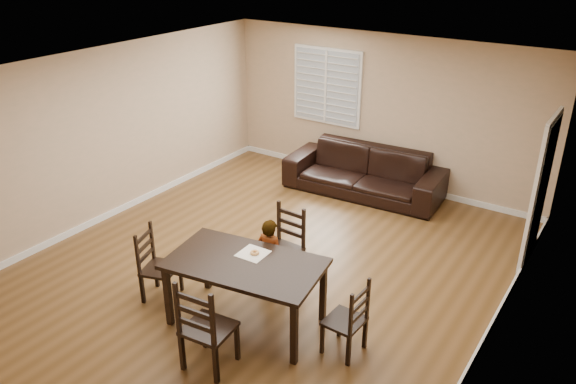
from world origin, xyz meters
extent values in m
plane|color=brown|center=(0.00, 0.00, 0.00)|extent=(7.00, 7.00, 0.00)
cube|color=tan|center=(0.00, 3.50, 1.35)|extent=(6.00, 0.04, 2.70)
cube|color=tan|center=(0.00, -3.50, 1.35)|extent=(6.00, 0.04, 2.70)
cube|color=tan|center=(-3.00, 0.00, 1.35)|extent=(0.04, 7.00, 2.70)
cube|color=tan|center=(3.00, 0.00, 1.35)|extent=(0.04, 7.00, 2.70)
cube|color=white|center=(0.00, 0.00, 2.70)|extent=(6.00, 7.00, 0.04)
cube|color=white|center=(-1.10, 3.45, 1.65)|extent=(1.40, 0.08, 1.40)
cube|color=white|center=(2.97, 2.20, 1.02)|extent=(0.06, 0.94, 2.05)
cylinder|color=#332114|center=(2.94, 1.90, 0.95)|extent=(0.06, 0.06, 0.02)
cube|color=white|center=(0.00, 3.48, 0.05)|extent=(6.00, 0.03, 0.10)
cube|color=white|center=(-2.98, 0.00, 0.05)|extent=(0.03, 7.00, 0.10)
cube|color=white|center=(2.98, 0.00, 0.05)|extent=(0.03, 7.00, 0.10)
cube|color=black|center=(0.53, -1.14, 0.80)|extent=(1.89, 1.25, 0.05)
cube|color=black|center=(-0.20, -1.68, 0.39)|extent=(0.08, 0.08, 0.78)
cube|color=black|center=(1.38, -1.43, 0.39)|extent=(0.08, 0.08, 0.78)
cube|color=black|center=(-0.33, -0.86, 0.39)|extent=(0.08, 0.08, 0.78)
cube|color=black|center=(1.25, -0.61, 0.39)|extent=(0.08, 0.08, 0.78)
cube|color=black|center=(0.37, -0.16, 0.44)|extent=(0.48, 0.45, 0.04)
cube|color=black|center=(0.38, 0.03, 0.51)|extent=(0.46, 0.06, 1.02)
cube|color=black|center=(0.16, -0.34, 0.21)|extent=(0.04, 0.04, 0.42)
cube|color=black|center=(0.56, -0.35, 0.21)|extent=(0.04, 0.04, 0.42)
cube|color=black|center=(0.18, 0.03, 0.21)|extent=(0.04, 0.04, 0.42)
cube|color=black|center=(0.58, 0.01, 0.21)|extent=(0.04, 0.04, 0.42)
cube|color=black|center=(0.65, -1.93, 0.47)|extent=(0.54, 0.51, 0.04)
cube|color=black|center=(0.67, -2.14, 0.55)|extent=(0.49, 0.09, 1.09)
cube|color=black|center=(0.84, -1.72, 0.22)|extent=(0.05, 0.05, 0.45)
cube|color=black|center=(0.42, -1.76, 0.22)|extent=(0.05, 0.05, 0.45)
cube|color=black|center=(0.88, -2.11, 0.22)|extent=(0.05, 0.05, 0.45)
cube|color=black|center=(0.46, -2.15, 0.22)|extent=(0.05, 0.05, 0.45)
cube|color=black|center=(-0.67, -1.33, 0.41)|extent=(0.52, 0.54, 0.04)
cube|color=black|center=(-0.84, -1.39, 0.48)|extent=(0.17, 0.42, 0.95)
cube|color=black|center=(-0.45, -1.45, 0.20)|extent=(0.05, 0.05, 0.39)
cube|color=black|center=(-0.57, -1.10, 0.20)|extent=(0.05, 0.05, 0.39)
cube|color=black|center=(-0.77, -1.56, 0.20)|extent=(0.05, 0.05, 0.39)
cube|color=black|center=(-0.89, -1.21, 0.20)|extent=(0.05, 0.05, 0.39)
cube|color=black|center=(1.72, -0.95, 0.39)|extent=(0.40, 0.43, 0.04)
cube|color=black|center=(1.89, -0.96, 0.46)|extent=(0.05, 0.41, 0.91)
cube|color=black|center=(1.57, -0.77, 0.19)|extent=(0.04, 0.04, 0.37)
cube|color=black|center=(1.55, -1.12, 0.19)|extent=(0.04, 0.04, 0.37)
cube|color=black|center=(1.89, -0.78, 0.19)|extent=(0.04, 0.04, 0.37)
cube|color=black|center=(1.88, -1.14, 0.19)|extent=(0.04, 0.04, 0.37)
imported|color=gray|center=(0.43, -0.51, 0.53)|extent=(0.39, 0.25, 1.06)
cube|color=beige|center=(0.50, -0.94, 0.83)|extent=(0.33, 0.33, 0.00)
torus|color=#D4914C|center=(0.52, -0.94, 0.85)|extent=(0.11, 0.11, 0.03)
torus|color=white|center=(0.52, -0.94, 0.86)|extent=(0.09, 0.09, 0.02)
imported|color=black|center=(0.01, 2.91, 0.40)|extent=(2.80, 1.25, 0.80)
camera|label=1|loc=(3.94, -5.38, 4.20)|focal=35.00mm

